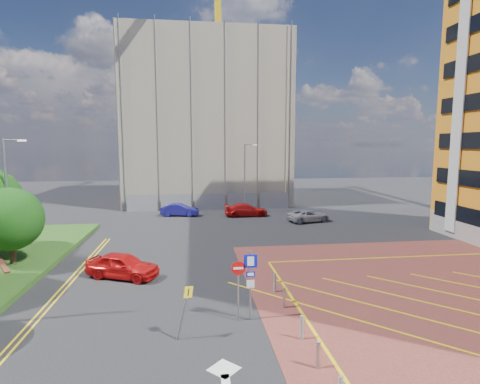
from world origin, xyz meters
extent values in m
plane|color=black|center=(0.00, 0.00, 0.00)|extent=(140.00, 140.00, 0.00)
cube|color=brown|center=(-14.20, 10.00, 0.20)|extent=(2.69, 4.06, 0.40)
cylinder|color=#3D2B1C|center=(-13.50, 10.00, 1.20)|extent=(0.36, 0.36, 1.80)
sphere|color=#0D340B|center=(-13.50, 10.00, 3.20)|extent=(4.00, 4.00, 4.00)
cylinder|color=#9EA0A8|center=(-14.50, 12.00, 4.30)|extent=(0.16, 0.16, 8.00)
cylinder|color=#9EA0A8|center=(-13.90, 12.00, 8.18)|extent=(1.20, 0.10, 0.10)
cube|color=silver|center=(-13.30, 12.00, 8.15)|extent=(0.50, 0.15, 0.12)
cylinder|color=#9EA0A8|center=(4.00, 28.00, 4.00)|extent=(0.16, 0.16, 8.00)
cylinder|color=#9EA0A8|center=(4.60, 28.00, 7.88)|extent=(1.20, 0.10, 0.10)
cube|color=silver|center=(5.20, 28.00, 7.85)|extent=(0.50, 0.15, 0.12)
cylinder|color=#9EA0A8|center=(0.50, 1.00, 1.60)|extent=(0.10, 0.10, 3.20)
cube|color=#0A15B1|center=(0.50, 0.97, 2.75)|extent=(0.60, 0.04, 0.60)
cube|color=white|center=(0.50, 0.94, 2.75)|extent=(0.30, 0.02, 0.42)
cube|color=#0A15B1|center=(0.50, 0.97, 2.15)|extent=(0.40, 0.04, 0.25)
cube|color=white|center=(0.50, 0.94, 2.15)|extent=(0.28, 0.02, 0.14)
cube|color=white|center=(0.50, 0.97, 1.70)|extent=(0.35, 0.04, 0.35)
cylinder|color=#9EA0A8|center=(-0.05, 1.00, 1.35)|extent=(0.08, 0.08, 2.70)
cylinder|color=red|center=(-0.05, 0.97, 2.45)|extent=(0.64, 0.04, 0.64)
cube|color=white|center=(-0.05, 0.94, 2.45)|extent=(0.44, 0.02, 0.10)
cylinder|color=#9EA0A8|center=(-2.46, -0.35, 1.10)|extent=(0.58, 0.08, 2.16)
cube|color=yellow|center=(-2.24, -0.38, 2.00)|extent=(0.41, 0.41, 0.54)
cylinder|color=#9EA0A8|center=(2.30, -3.00, 0.47)|extent=(0.14, 0.14, 0.90)
cylinder|color=black|center=(2.30, -1.00, 0.47)|extent=(0.14, 0.14, 0.90)
cylinder|color=#9EA0A8|center=(2.30, 2.00, 0.47)|extent=(0.14, 0.14, 0.90)
cylinder|color=black|center=(2.30, 4.00, 0.47)|extent=(0.14, 0.14, 0.90)
cube|color=#A09683|center=(0.00, 40.00, 11.00)|extent=(21.20, 19.20, 22.00)
cube|color=gold|center=(2.00, 42.00, 17.00)|extent=(0.90, 0.90, 34.00)
cube|color=gray|center=(1.00, 30.00, 1.00)|extent=(21.60, 0.06, 2.00)
imported|color=red|center=(-6.21, 7.34, 0.74)|extent=(4.69, 3.29, 1.48)
imported|color=navy|center=(-3.46, 26.56, 0.68)|extent=(4.31, 2.11, 1.36)
imported|color=red|center=(3.84, 25.55, 0.69)|extent=(4.78, 2.03, 1.38)
imported|color=silver|center=(9.82, 21.75, 0.62)|extent=(4.86, 3.13, 1.25)
camera|label=1|loc=(-1.99, -14.89, 7.87)|focal=28.00mm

